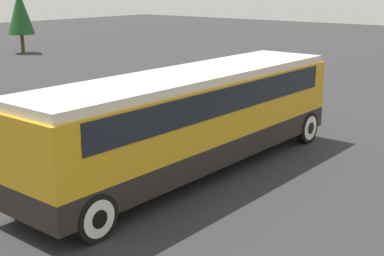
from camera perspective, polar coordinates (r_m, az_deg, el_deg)
ground_plane at (r=15.37m, az=0.00°, el=-4.68°), size 120.00×120.00×0.00m
tour_bus at (r=14.95m, az=0.23°, el=1.74°), size 11.19×2.60×2.89m
parked_car_mid at (r=20.87m, az=-11.67°, el=2.29°), size 4.75×1.92×1.40m
tree_center at (r=44.19m, az=-17.87°, el=11.67°), size 2.04×2.04×4.85m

